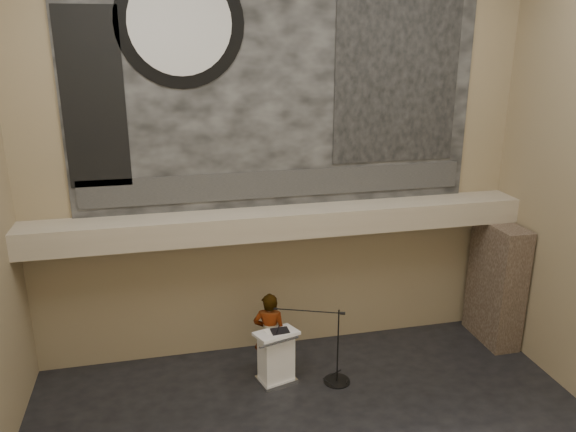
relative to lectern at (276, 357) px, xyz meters
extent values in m
cube|color=#8C7958|center=(0.38, 1.42, 3.70)|extent=(10.00, 0.02, 8.50)
cube|color=#8C7958|center=(0.38, -6.58, 3.70)|extent=(10.00, 0.02, 8.50)
cube|color=gray|center=(0.38, 1.02, 2.40)|extent=(10.00, 0.80, 0.50)
cylinder|color=#B2893D|center=(-1.22, 0.97, 2.12)|extent=(0.04, 0.04, 0.06)
cylinder|color=#B2893D|center=(2.28, 0.97, 2.12)|extent=(0.04, 0.04, 0.06)
cube|color=black|center=(0.38, 1.39, 5.15)|extent=(8.00, 0.05, 5.00)
cube|color=#2B2B2B|center=(0.38, 1.35, 3.10)|extent=(7.76, 0.02, 0.55)
cylinder|color=black|center=(-1.42, 1.35, 6.15)|extent=(2.30, 0.02, 2.30)
cylinder|color=silver|center=(-1.42, 1.33, 6.15)|extent=(1.84, 0.02, 1.84)
cube|color=black|center=(2.78, 1.35, 5.25)|extent=(2.60, 0.02, 3.60)
cube|color=black|center=(-3.02, 1.35, 4.85)|extent=(1.10, 0.02, 3.20)
cube|color=#3E3026|center=(5.03, 0.57, 0.80)|extent=(0.60, 1.40, 2.70)
cube|color=silver|center=(0.00, 0.00, -0.51)|extent=(0.81, 0.70, 0.08)
cube|color=white|center=(0.00, 0.00, 0.01)|extent=(0.70, 0.57, 0.96)
cube|color=white|center=(0.00, -0.02, 0.52)|extent=(0.90, 0.74, 0.14)
cube|color=black|center=(0.07, -0.04, 0.56)|extent=(0.34, 0.28, 0.04)
cube|color=white|center=(-0.11, 0.01, 0.55)|extent=(0.25, 0.30, 0.00)
imported|color=silver|center=(-0.07, 0.30, 0.33)|extent=(0.74, 0.59, 1.76)
cylinder|color=black|center=(1.16, -0.27, -0.54)|extent=(0.52, 0.52, 0.02)
cylinder|color=black|center=(1.16, -0.27, 0.23)|extent=(0.03, 0.03, 1.56)
cylinder|color=black|center=(0.58, -0.05, 0.95)|extent=(1.29, 0.52, 0.02)
camera|label=1|loc=(-1.90, -9.33, 5.92)|focal=35.00mm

